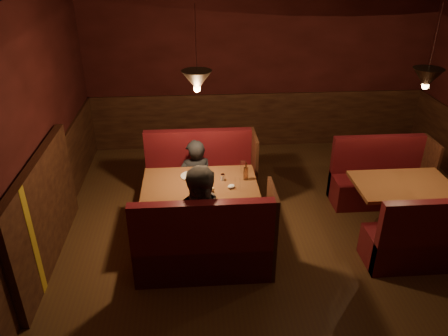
{
  "coord_description": "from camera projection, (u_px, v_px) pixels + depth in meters",
  "views": [
    {
      "loc": [
        -1.18,
        -3.93,
        3.42
      ],
      "look_at": [
        -0.82,
        0.78,
        0.95
      ],
      "focal_mm": 35.0,
      "sensor_mm": 36.0,
      "label": 1
    }
  ],
  "objects": [
    {
      "name": "room",
      "position": [
        280.0,
        189.0,
        4.67
      ],
      "size": [
        6.02,
        7.02,
        2.92
      ],
      "color": "brown",
      "rests_on": "ground"
    },
    {
      "name": "main_table",
      "position": [
        201.0,
        194.0,
        5.48
      ],
      "size": [
        1.42,
        0.86,
        0.99
      ],
      "color": "brown",
      "rests_on": "ground"
    },
    {
      "name": "main_bench_far",
      "position": [
        201.0,
        180.0,
        6.31
      ],
      "size": [
        1.56,
        0.56,
        1.06
      ],
      "color": "#54111A",
      "rests_on": "ground"
    },
    {
      "name": "main_bench_near",
      "position": [
        205.0,
        250.0,
        4.89
      ],
      "size": [
        1.56,
        0.56,
        1.06
      ],
      "color": "#54111A",
      "rests_on": "ground"
    },
    {
      "name": "second_table",
      "position": [
        401.0,
        196.0,
        5.6
      ],
      "size": [
        1.23,
        0.78,
        0.69
      ],
      "color": "brown",
      "rests_on": "ground"
    },
    {
      "name": "second_bench_far",
      "position": [
        378.0,
        181.0,
        6.34
      ],
      "size": [
        1.36,
        0.51,
        0.97
      ],
      "color": "#54111A",
      "rests_on": "ground"
    },
    {
      "name": "second_bench_near",
      "position": [
        428.0,
        243.0,
        5.05
      ],
      "size": [
        1.36,
        0.51,
        0.97
      ],
      "color": "#54111A",
      "rests_on": "ground"
    },
    {
      "name": "diner_a",
      "position": [
        195.0,
        163.0,
        6.0
      ],
      "size": [
        0.56,
        0.42,
        1.39
      ],
      "primitive_type": "imported",
      "rotation": [
        0.0,
        0.0,
        3.32
      ],
      "color": "black",
      "rests_on": "ground"
    },
    {
      "name": "diner_b",
      "position": [
        205.0,
        208.0,
        4.76
      ],
      "size": [
        0.9,
        0.75,
        1.66
      ],
      "primitive_type": "imported",
      "rotation": [
        0.0,
        0.0,
        0.16
      ],
      "color": "#3D3633",
      "rests_on": "ground"
    }
  ]
}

